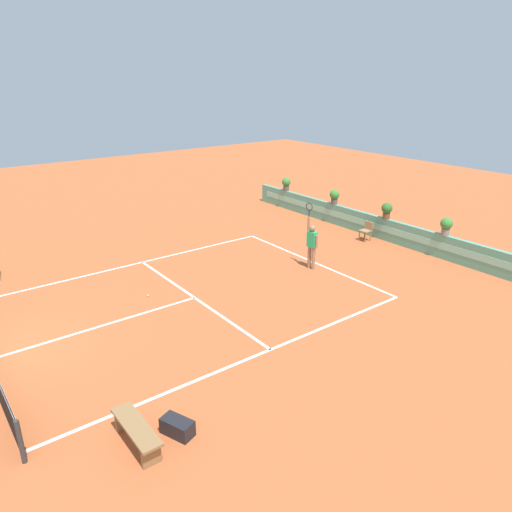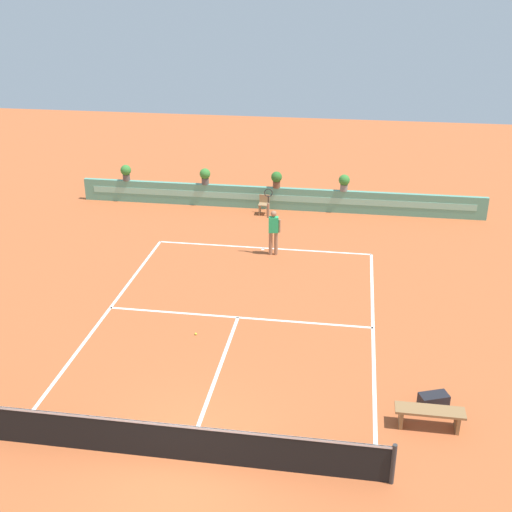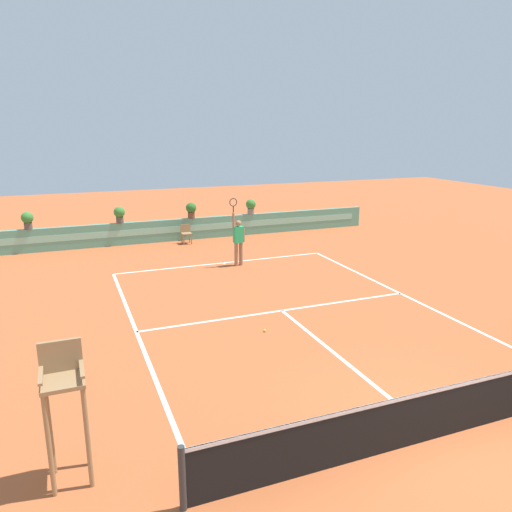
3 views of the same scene
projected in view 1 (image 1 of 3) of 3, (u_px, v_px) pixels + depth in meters
name	position (u px, v px, depth m)	size (l,w,h in m)	color
ground_plane	(184.00, 301.00, 16.11)	(60.00, 60.00, 0.00)	#B2562D
court_lines	(203.00, 295.00, 16.51)	(8.32, 11.94, 0.01)	white
back_wall_barrier	(386.00, 230.00, 21.79)	(18.00, 0.21, 1.00)	#599E84
ball_kid_chair	(366.00, 230.00, 21.77)	(0.44, 0.44, 0.85)	#99754C
bench_courtside	(137.00, 431.00, 9.72)	(1.60, 0.44, 0.51)	olive
gear_bag	(177.00, 427.00, 10.11)	(0.70, 0.36, 0.36)	black
tennis_player	(312.00, 243.00, 18.42)	(0.62, 0.26, 2.58)	#9E7051
tennis_ball_near_baseline	(148.00, 296.00, 16.41)	(0.07, 0.07, 0.07)	#CCE033
potted_plant_far_left	(286.00, 183.00, 26.67)	(0.48, 0.48, 0.72)	#514C47
potted_plant_centre	(387.00, 210.00, 21.52)	(0.48, 0.48, 0.72)	brown
potted_plant_left	(335.00, 196.00, 23.92)	(0.48, 0.48, 0.72)	#514C47
potted_plant_right	(446.00, 225.00, 19.32)	(0.48, 0.48, 0.72)	gray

